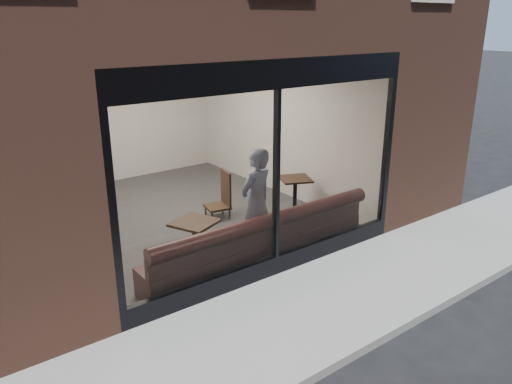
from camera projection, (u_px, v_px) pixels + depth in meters
ground at (381, 338)px, 6.10m from camera, size 120.00×120.00×0.00m
sidewalk_near at (323, 302)px, 6.85m from camera, size 40.00×2.00×0.01m
kerb_near at (385, 335)px, 6.05m from camera, size 40.00×0.10×0.12m
host_building_pier_right at (245, 100)px, 13.75m from camera, size 2.50×12.00×3.20m
host_building_backfill at (72, 99)px, 13.86m from camera, size 5.00×6.00×3.20m
cafe_floor at (181, 216)px, 9.86m from camera, size 6.00×6.00×0.00m
cafe_ceiling at (172, 49)px, 8.83m from camera, size 6.00×6.00×0.00m
cafe_wall_back at (114, 115)px, 11.60m from camera, size 5.00×0.00×5.00m
cafe_wall_left at (38, 158)px, 7.92m from camera, size 0.00×6.00×6.00m
cafe_wall_right at (279, 122)px, 10.77m from camera, size 0.00×6.00×6.00m
storefront_kick at (275, 265)px, 7.60m from camera, size 5.00×0.10×0.30m
storefront_header at (278, 74)px, 6.67m from camera, size 5.00×0.10×0.40m
storefront_mullion at (276, 177)px, 7.14m from camera, size 0.06×0.10×2.50m
storefront_glass at (278, 178)px, 7.12m from camera, size 4.80×0.00×4.80m
banquette at (259, 251)px, 7.87m from camera, size 4.00×0.55×0.45m
person at (256, 203)px, 7.97m from camera, size 0.75×0.58×1.82m
cafe_table_left at (194, 223)px, 7.64m from camera, size 0.80×0.80×0.04m
cafe_table_right at (295, 179)px, 9.75m from camera, size 0.76×0.76×0.04m
cafe_chair_right at (217, 207)px, 9.70m from camera, size 0.52×0.52×0.04m
wall_poster at (46, 167)px, 7.77m from camera, size 0.02×0.53×0.71m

